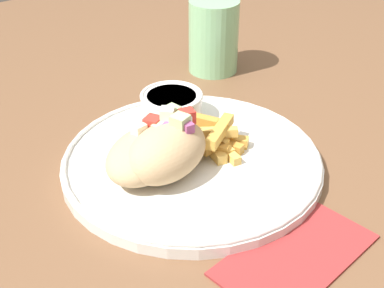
{
  "coord_description": "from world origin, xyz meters",
  "views": [
    {
      "loc": [
        -0.33,
        -0.42,
        1.11
      ],
      "look_at": [
        -0.02,
        0.01,
        0.76
      ],
      "focal_mm": 50.0,
      "sensor_mm": 36.0,
      "label": 1
    }
  ],
  "objects_px": {
    "pita_sandwich_near": "(169,151)",
    "sauce_ramekin": "(172,105)",
    "water_glass": "(213,40)",
    "plate": "(192,161)",
    "pita_sandwich_far": "(146,153)",
    "fries_pile": "(211,137)"
  },
  "relations": [
    {
      "from": "pita_sandwich_near",
      "to": "sauce_ramekin",
      "type": "height_order",
      "value": "pita_sandwich_near"
    },
    {
      "from": "pita_sandwich_near",
      "to": "water_glass",
      "type": "xyz_separation_m",
      "value": [
        0.23,
        0.22,
        0.01
      ]
    },
    {
      "from": "sauce_ramekin",
      "to": "water_glass",
      "type": "distance_m",
      "value": 0.2
    },
    {
      "from": "pita_sandwich_near",
      "to": "plate",
      "type": "bearing_deg",
      "value": -5.4
    },
    {
      "from": "plate",
      "to": "pita_sandwich_near",
      "type": "distance_m",
      "value": 0.05
    },
    {
      "from": "plate",
      "to": "sauce_ramekin",
      "type": "distance_m",
      "value": 0.1
    },
    {
      "from": "pita_sandwich_far",
      "to": "water_glass",
      "type": "bearing_deg",
      "value": 8.36
    },
    {
      "from": "sauce_ramekin",
      "to": "fries_pile",
      "type": "bearing_deg",
      "value": -89.01
    },
    {
      "from": "water_glass",
      "to": "sauce_ramekin",
      "type": "bearing_deg",
      "value": -144.39
    },
    {
      "from": "pita_sandwich_near",
      "to": "fries_pile",
      "type": "height_order",
      "value": "pita_sandwich_near"
    },
    {
      "from": "pita_sandwich_near",
      "to": "sauce_ramekin",
      "type": "bearing_deg",
      "value": 34.09
    },
    {
      "from": "plate",
      "to": "water_glass",
      "type": "height_order",
      "value": "water_glass"
    },
    {
      "from": "sauce_ramekin",
      "to": "water_glass",
      "type": "xyz_separation_m",
      "value": [
        0.16,
        0.11,
        0.02
      ]
    },
    {
      "from": "fries_pile",
      "to": "sauce_ramekin",
      "type": "xyz_separation_m",
      "value": [
        -0.0,
        0.08,
        0.01
      ]
    },
    {
      "from": "pita_sandwich_near",
      "to": "pita_sandwich_far",
      "type": "xyz_separation_m",
      "value": [
        -0.02,
        0.02,
        -0.01
      ]
    },
    {
      "from": "plate",
      "to": "pita_sandwich_near",
      "type": "xyz_separation_m",
      "value": [
        -0.04,
        -0.01,
        0.04
      ]
    },
    {
      "from": "pita_sandwich_far",
      "to": "water_glass",
      "type": "height_order",
      "value": "water_glass"
    },
    {
      "from": "plate",
      "to": "pita_sandwich_near",
      "type": "relative_size",
      "value": 2.37
    },
    {
      "from": "pita_sandwich_near",
      "to": "pita_sandwich_far",
      "type": "height_order",
      "value": "pita_sandwich_near"
    },
    {
      "from": "pita_sandwich_near",
      "to": "fries_pile",
      "type": "bearing_deg",
      "value": -6.06
    },
    {
      "from": "plate",
      "to": "water_glass",
      "type": "relative_size",
      "value": 2.7
    },
    {
      "from": "pita_sandwich_near",
      "to": "sauce_ramekin",
      "type": "xyz_separation_m",
      "value": [
        0.07,
        0.1,
        -0.01
      ]
    }
  ]
}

